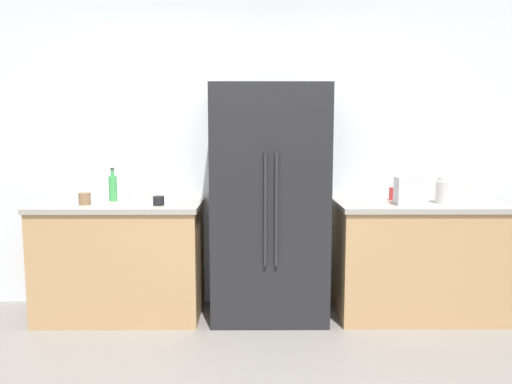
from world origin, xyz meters
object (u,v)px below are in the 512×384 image
Objects in this scene: cup_b at (394,194)px; refrigerator at (269,203)px; toaster at (410,191)px; bowl_a at (140,197)px; rice_cooker at (452,187)px; cup_c at (85,199)px; bottle_a at (113,188)px; cup_a at (159,201)px.

refrigerator is at bearing -170.68° from cup_b.
refrigerator is 1.10m from toaster.
bowl_a is (-1.06, 0.13, 0.04)m from refrigerator.
rice_cooker reaches higher than toaster.
cup_c is at bearing 179.84° from toaster.
rice_cooker is 2.50m from bowl_a.
cup_b is at bearing 153.51° from rice_cooker.
toaster is 0.78× the size of rice_cooker.
cup_a is at bearing -30.16° from bottle_a.
rice_cooker is 2.30m from cup_a.
cup_b is 2.49m from cup_c.
rice_cooker is (0.34, 0.06, 0.03)m from toaster.
bowl_a is at bearing 28.94° from cup_c.
cup_b is at bearing 1.09° from bowl_a.
bottle_a is (-1.27, 0.13, 0.11)m from refrigerator.
refrigerator is 6.79× the size of bottle_a.
bowl_a is (-0.20, 0.25, -0.00)m from cup_a.
refrigerator is at bearing -7.05° from bowl_a.
toaster is at bearing -0.16° from cup_c.
cup_c reaches higher than bowl_a.
bottle_a is 1.39× the size of bowl_a.
rice_cooker is 1.47× the size of bowl_a.
refrigerator is 9.41× the size of bowl_a.
refrigerator is at bearing 3.09° from cup_c.
rice_cooker reaches higher than cup_a.
cup_c is (-2.87, -0.05, -0.09)m from rice_cooker.
cup_a is at bearing -50.46° from bowl_a.
cup_b is 1.11× the size of cup_c.
cup_a is at bearing -179.11° from toaster.
bottle_a is at bearing 149.84° from cup_a.
cup_a is 0.82× the size of cup_b.
bowl_a is (-2.10, -0.04, -0.02)m from cup_b.
toaster is 2.61× the size of cup_a.
cup_b reaches higher than bowl_a.
rice_cooker is 1.06× the size of bottle_a.
cup_c is at bearing -151.06° from bowl_a.
toaster is 2.37m from bottle_a.
cup_b is (1.90, 0.29, 0.02)m from cup_a.
refrigerator is 21.40× the size of cup_a.
toaster is at bearing -5.12° from bottle_a.
refrigerator reaches higher than cup_c.
bottle_a is (-2.71, 0.15, -0.02)m from rice_cooker.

